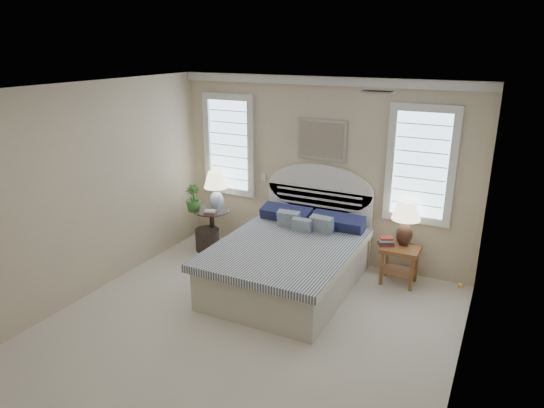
{
  "coord_description": "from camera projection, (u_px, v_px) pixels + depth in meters",
  "views": [
    {
      "loc": [
        2.44,
        -3.96,
        3.13
      ],
      "look_at": [
        -0.06,
        1.0,
        1.28
      ],
      "focal_mm": 32.0,
      "sensor_mm": 36.0,
      "label": 1
    }
  ],
  "objects": [
    {
      "name": "wall_left",
      "position": [
        75.0,
        196.0,
        5.92
      ],
      "size": [
        0.02,
        5.0,
        2.7
      ],
      "primitive_type": "cube",
      "color": "#C5B193",
      "rests_on": "floor"
    },
    {
      "name": "crown_molding",
      "position": [
        323.0,
        81.0,
        6.64
      ],
      "size": [
        4.5,
        0.08,
        0.12
      ],
      "primitive_type": "cube",
      "color": "silver",
      "rests_on": "wall_back"
    },
    {
      "name": "wall_back",
      "position": [
        321.0,
        171.0,
        7.08
      ],
      "size": [
        4.5,
        0.02,
        2.7
      ],
      "primitive_type": "cube",
      "color": "#C5B193",
      "rests_on": "floor"
    },
    {
      "name": "bed",
      "position": [
        291.0,
        258.0,
        6.5
      ],
      "size": [
        1.72,
        2.28,
        1.47
      ],
      "color": "beige",
      "rests_on": "floor"
    },
    {
      "name": "nightstand_right",
      "position": [
        400.0,
        257.0,
        6.53
      ],
      "size": [
        0.5,
        0.4,
        0.53
      ],
      "color": "brown",
      "rests_on": "floor"
    },
    {
      "name": "floor_pot",
      "position": [
        208.0,
        240.0,
        7.67
      ],
      "size": [
        0.44,
        0.44,
        0.35
      ],
      "primitive_type": "cylinder",
      "rotation": [
        0.0,
        0.0,
        0.18
      ],
      "color": "black",
      "rests_on": "floor"
    },
    {
      "name": "floor",
      "position": [
        236.0,
        339.0,
        5.39
      ],
      "size": [
        4.5,
        5.0,
        0.01
      ],
      "primitive_type": "cube",
      "color": "beige",
      "rests_on": "ground"
    },
    {
      "name": "lamp_left",
      "position": [
        216.0,
        186.0,
        7.57
      ],
      "size": [
        0.45,
        0.45,
        0.61
      ],
      "rotation": [
        0.0,
        0.0,
        -0.21
      ],
      "color": "white",
      "rests_on": "side_table_left"
    },
    {
      "name": "potted_plant",
      "position": [
        193.0,
        198.0,
        7.51
      ],
      "size": [
        0.27,
        0.27,
        0.42
      ],
      "primitive_type": "imported",
      "rotation": [
        0.0,
        0.0,
        0.17
      ],
      "color": "#3C6F2C",
      "rests_on": "side_table_left"
    },
    {
      "name": "closet_door",
      "position": [
        475.0,
        237.0,
        5.07
      ],
      "size": [
        0.02,
        1.8,
        2.4
      ],
      "primitive_type": "cube",
      "color": "white",
      "rests_on": "floor"
    },
    {
      "name": "books_left",
      "position": [
        210.0,
        213.0,
        7.39
      ],
      "size": [
        0.22,
        0.18,
        0.08
      ],
      "rotation": [
        0.0,
        0.0,
        0.28
      ],
      "color": "maroon",
      "rests_on": "side_table_left"
    },
    {
      "name": "painting",
      "position": [
        321.0,
        140.0,
        6.89
      ],
      "size": [
        0.74,
        0.04,
        0.58
      ],
      "primitive_type": "cube",
      "color": "silver",
      "rests_on": "wall_back"
    },
    {
      "name": "switch_plate",
      "position": [
        264.0,
        177.0,
        7.53
      ],
      "size": [
        0.08,
        0.01,
        0.12
      ],
      "primitive_type": "cube",
      "color": "silver",
      "rests_on": "wall_back"
    },
    {
      "name": "lamp_right",
      "position": [
        406.0,
        218.0,
        6.47
      ],
      "size": [
        0.44,
        0.44,
        0.63
      ],
      "rotation": [
        0.0,
        0.0,
        0.16
      ],
      "color": "black",
      "rests_on": "nightstand_right"
    },
    {
      "name": "side_table_left",
      "position": [
        212.0,
        225.0,
        7.7
      ],
      "size": [
        0.56,
        0.56,
        0.63
      ],
      "color": "black",
      "rests_on": "floor"
    },
    {
      "name": "wall_right",
      "position": [
        467.0,
        270.0,
        4.0
      ],
      "size": [
        0.02,
        5.0,
        2.7
      ],
      "primitive_type": "cube",
      "color": "#C5B193",
      "rests_on": "floor"
    },
    {
      "name": "ceiling",
      "position": [
        229.0,
        91.0,
        4.53
      ],
      "size": [
        4.5,
        5.0,
        0.01
      ],
      "primitive_type": "cube",
      "color": "silver",
      "rests_on": "wall_back"
    },
    {
      "name": "window_right",
      "position": [
        421.0,
        165.0,
        6.38
      ],
      "size": [
        0.9,
        0.06,
        1.6
      ],
      "primitive_type": "cube",
      "color": "#AAC4D7",
      "rests_on": "wall_back"
    },
    {
      "name": "window_left",
      "position": [
        230.0,
        145.0,
        7.64
      ],
      "size": [
        0.9,
        0.06,
        1.6
      ],
      "primitive_type": "cube",
      "color": "#AAC4D7",
      "rests_on": "wall_back"
    },
    {
      "name": "hvac_vent",
      "position": [
        378.0,
        92.0,
        4.7
      ],
      "size": [
        0.3,
        0.2,
        0.02
      ],
      "primitive_type": "cube",
      "color": "#B2B2B2",
      "rests_on": "ceiling"
    },
    {
      "name": "books_right",
      "position": [
        386.0,
        241.0,
        6.55
      ],
      "size": [
        0.25,
        0.22,
        0.11
      ],
      "rotation": [
        0.0,
        0.0,
        0.42
      ],
      "color": "maroon",
      "rests_on": "nightstand_right"
    }
  ]
}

